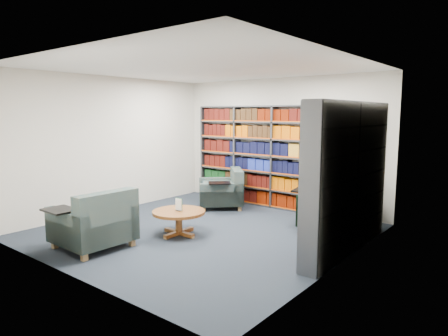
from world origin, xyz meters
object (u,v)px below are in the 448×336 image
Objects in this scene: chair_teal_left at (225,192)px; chair_green_right at (334,208)px; chair_teal_front at (96,225)px; coffee_table at (179,216)px.

chair_teal_left is 1.01× the size of chair_green_right.
chair_teal_front is (0.17, -3.34, 0.03)m from chair_teal_left.
coffee_table is at bearing -132.79° from chair_green_right.
chair_teal_left is 2.18m from coffee_table.
chair_teal_front is (-2.36, -3.28, -0.01)m from chair_green_right.
chair_teal_left is at bearing 178.65° from chair_green_right.
chair_green_right is 1.45× the size of coffee_table.
chair_green_right reaches higher than coffee_table.
chair_teal_front is 1.32× the size of coffee_table.
chair_green_right is at bearing 47.21° from coffee_table.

